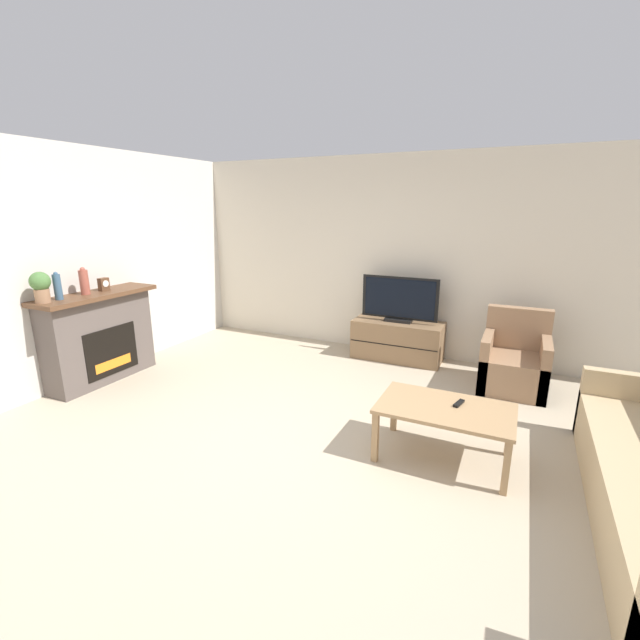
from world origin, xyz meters
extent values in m
plane|color=tan|center=(0.00, 0.00, 0.00)|extent=(24.00, 24.00, 0.00)
cube|color=beige|center=(0.00, 2.86, 1.35)|extent=(12.00, 0.06, 2.70)
cube|color=beige|center=(-3.10, 0.00, 1.35)|extent=(0.06, 12.00, 2.70)
cube|color=#564C47|center=(-2.88, 0.32, 0.51)|extent=(0.37, 1.25, 1.02)
cube|color=black|center=(-2.69, 0.32, 0.39)|extent=(0.01, 0.69, 0.56)
cube|color=orange|center=(-2.69, 0.32, 0.23)|extent=(0.01, 0.48, 0.11)
cube|color=brown|center=(-2.85, 0.32, 1.04)|extent=(0.49, 1.37, 0.05)
cylinder|color=#385670|center=(-2.86, -0.10, 1.20)|extent=(0.08, 0.08, 0.27)
sphere|color=#385670|center=(-2.86, -0.10, 1.35)|extent=(0.04, 0.04, 0.04)
cylinder|color=#994C3D|center=(-2.86, 0.21, 1.21)|extent=(0.10, 0.10, 0.27)
sphere|color=#994C3D|center=(-2.86, 0.21, 1.35)|extent=(0.05, 0.05, 0.05)
cube|color=brown|center=(-2.86, 0.45, 1.14)|extent=(0.07, 0.11, 0.15)
cylinder|color=white|center=(-2.82, 0.45, 1.15)|extent=(0.00, 0.08, 0.08)
cylinder|color=#936B4C|center=(-2.86, -0.27, 1.14)|extent=(0.14, 0.14, 0.14)
sphere|color=#477038|center=(-2.86, -0.27, 1.29)|extent=(0.20, 0.20, 0.20)
cube|color=brown|center=(0.12, 2.54, 0.26)|extent=(1.19, 0.50, 0.53)
cube|color=black|center=(0.12, 2.29, 0.26)|extent=(1.16, 0.01, 0.01)
cube|color=black|center=(0.12, 2.54, 0.55)|extent=(0.36, 0.18, 0.04)
cube|color=black|center=(0.12, 2.54, 0.85)|extent=(1.02, 0.03, 0.56)
cube|color=black|center=(0.12, 2.52, 0.85)|extent=(0.94, 0.01, 0.51)
cube|color=#937051|center=(1.58, 2.14, 0.20)|extent=(0.70, 0.76, 0.40)
cube|color=#937051|center=(1.58, 2.45, 0.64)|extent=(0.70, 0.14, 0.49)
cube|color=#937051|center=(1.28, 2.14, 0.31)|extent=(0.10, 0.76, 0.62)
cube|color=#937051|center=(1.88, 2.14, 0.31)|extent=(0.10, 0.76, 0.62)
cube|color=#A37F56|center=(1.11, 0.36, 0.45)|extent=(1.06, 0.64, 0.03)
cube|color=#A37F56|center=(0.62, 0.08, 0.22)|extent=(0.05, 0.05, 0.43)
cube|color=#A37F56|center=(1.60, 0.08, 0.22)|extent=(0.05, 0.05, 0.43)
cube|color=#A37F56|center=(0.62, 0.64, 0.22)|extent=(0.05, 0.05, 0.43)
cube|color=#A37F56|center=(1.60, 0.64, 0.22)|extent=(0.05, 0.05, 0.43)
cube|color=black|center=(1.20, 0.45, 0.47)|extent=(0.08, 0.16, 0.02)
cube|color=tan|center=(2.54, 1.30, 0.32)|extent=(0.81, 0.11, 0.65)
camera|label=1|loc=(1.54, -2.91, 2.04)|focal=24.00mm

